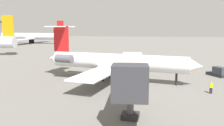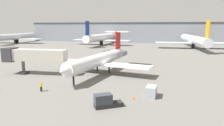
{
  "view_description": "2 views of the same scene",
  "coord_description": "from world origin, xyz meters",
  "px_view_note": "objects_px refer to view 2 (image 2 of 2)",
  "views": [
    {
      "loc": [
        -42.87,
        -7.13,
        9.34
      ],
      "look_at": [
        -4.14,
        1.07,
        3.32
      ],
      "focal_mm": 37.56,
      "sensor_mm": 36.0,
      "label": 1
    },
    {
      "loc": [
        12.28,
        -43.08,
        11.16
      ],
      "look_at": [
        0.17,
        1.49,
        2.55
      ],
      "focal_mm": 32.24,
      "sensor_mm": 36.0,
      "label": 2
    }
  ],
  "objects_px": {
    "parked_airliner_west_mid": "(101,38)",
    "cargo_container_uld": "(151,91)",
    "jet_bridge": "(31,55)",
    "regional_jet": "(101,59)",
    "parked_airliner_centre": "(194,40)",
    "baggage_tug_lead": "(105,101)",
    "parked_airliner_west_end": "(16,37)",
    "traffic_cone_near": "(133,98)",
    "ground_crew_marshaller": "(41,86)"
  },
  "relations": [
    {
      "from": "baggage_tug_lead",
      "to": "cargo_container_uld",
      "type": "xyz_separation_m",
      "value": [
        5.78,
        5.97,
        0.02
      ]
    },
    {
      "from": "cargo_container_uld",
      "to": "parked_airliner_west_mid",
      "type": "height_order",
      "value": "parked_airliner_west_mid"
    },
    {
      "from": "regional_jet",
      "to": "ground_crew_marshaller",
      "type": "height_order",
      "value": "regional_jet"
    },
    {
      "from": "baggage_tug_lead",
      "to": "jet_bridge",
      "type": "bearing_deg",
      "value": 147.81
    },
    {
      "from": "regional_jet",
      "to": "jet_bridge",
      "type": "bearing_deg",
      "value": -160.61
    },
    {
      "from": "cargo_container_uld",
      "to": "jet_bridge",
      "type": "bearing_deg",
      "value": 164.06
    },
    {
      "from": "ground_crew_marshaller",
      "to": "baggage_tug_lead",
      "type": "xyz_separation_m",
      "value": [
        12.72,
        -3.67,
        -0.02
      ]
    },
    {
      "from": "jet_bridge",
      "to": "regional_jet",
      "type": "bearing_deg",
      "value": 19.39
    },
    {
      "from": "cargo_container_uld",
      "to": "parked_airliner_centre",
      "type": "height_order",
      "value": "parked_airliner_centre"
    },
    {
      "from": "traffic_cone_near",
      "to": "cargo_container_uld",
      "type": "bearing_deg",
      "value": 38.06
    },
    {
      "from": "parked_airliner_west_mid",
      "to": "parked_airliner_west_end",
      "type": "bearing_deg",
      "value": -176.47
    },
    {
      "from": "jet_bridge",
      "to": "parked_airliner_centre",
      "type": "relative_size",
      "value": 0.34
    },
    {
      "from": "ground_crew_marshaller",
      "to": "traffic_cone_near",
      "type": "relative_size",
      "value": 3.07
    },
    {
      "from": "cargo_container_uld",
      "to": "parked_airliner_west_mid",
      "type": "bearing_deg",
      "value": 113.41
    },
    {
      "from": "parked_airliner_west_end",
      "to": "parked_airliner_centre",
      "type": "height_order",
      "value": "parked_airliner_centre"
    },
    {
      "from": "parked_airliner_west_mid",
      "to": "parked_airliner_centre",
      "type": "distance_m",
      "value": 50.26
    },
    {
      "from": "regional_jet",
      "to": "parked_airliner_west_end",
      "type": "distance_m",
      "value": 101.56
    },
    {
      "from": "jet_bridge",
      "to": "ground_crew_marshaller",
      "type": "xyz_separation_m",
      "value": [
        9.46,
        -10.29,
        -3.57
      ]
    },
    {
      "from": "traffic_cone_near",
      "to": "parked_airliner_west_mid",
      "type": "height_order",
      "value": "parked_airliner_west_mid"
    },
    {
      "from": "jet_bridge",
      "to": "cargo_container_uld",
      "type": "relative_size",
      "value": 5.75
    },
    {
      "from": "regional_jet",
      "to": "parked_airliner_west_mid",
      "type": "relative_size",
      "value": 0.71
    },
    {
      "from": "jet_bridge",
      "to": "baggage_tug_lead",
      "type": "height_order",
      "value": "jet_bridge"
    },
    {
      "from": "traffic_cone_near",
      "to": "parked_airliner_centre",
      "type": "bearing_deg",
      "value": 77.3
    },
    {
      "from": "baggage_tug_lead",
      "to": "parked_airliner_west_end",
      "type": "xyz_separation_m",
      "value": [
        -85.67,
        83.57,
        3.28
      ]
    },
    {
      "from": "traffic_cone_near",
      "to": "parked_airliner_centre",
      "type": "height_order",
      "value": "parked_airliner_centre"
    },
    {
      "from": "parked_airliner_centre",
      "to": "parked_airliner_west_end",
      "type": "bearing_deg",
      "value": 178.53
    },
    {
      "from": "parked_airliner_centre",
      "to": "baggage_tug_lead",
      "type": "bearing_deg",
      "value": -104.27
    },
    {
      "from": "parked_airliner_west_mid",
      "to": "parked_airliner_centre",
      "type": "xyz_separation_m",
      "value": [
        49.88,
        -6.21,
        -0.05
      ]
    },
    {
      "from": "parked_airliner_west_end",
      "to": "parked_airliner_west_mid",
      "type": "distance_m",
      "value": 56.47
    },
    {
      "from": "traffic_cone_near",
      "to": "parked_airliner_west_end",
      "type": "height_order",
      "value": "parked_airliner_west_end"
    },
    {
      "from": "parked_airliner_west_end",
      "to": "parked_airliner_west_mid",
      "type": "relative_size",
      "value": 0.99
    },
    {
      "from": "parked_airliner_west_end",
      "to": "parked_airliner_west_mid",
      "type": "bearing_deg",
      "value": 3.53
    },
    {
      "from": "parked_airliner_west_mid",
      "to": "parked_airliner_centre",
      "type": "bearing_deg",
      "value": -7.1
    },
    {
      "from": "traffic_cone_near",
      "to": "parked_airliner_centre",
      "type": "distance_m",
      "value": 78.88
    },
    {
      "from": "regional_jet",
      "to": "parked_airliner_centre",
      "type": "relative_size",
      "value": 0.66
    },
    {
      "from": "jet_bridge",
      "to": "cargo_container_uld",
      "type": "bearing_deg",
      "value": -15.94
    },
    {
      "from": "traffic_cone_near",
      "to": "parked_airliner_west_mid",
      "type": "distance_m",
      "value": 89.31
    },
    {
      "from": "jet_bridge",
      "to": "baggage_tug_lead",
      "type": "bearing_deg",
      "value": -32.19
    },
    {
      "from": "parked_airliner_west_mid",
      "to": "cargo_container_uld",
      "type": "bearing_deg",
      "value": -66.59
    },
    {
      "from": "cargo_container_uld",
      "to": "traffic_cone_near",
      "type": "distance_m",
      "value": 3.28
    },
    {
      "from": "parked_airliner_centre",
      "to": "traffic_cone_near",
      "type": "bearing_deg",
      "value": -102.7
    },
    {
      "from": "jet_bridge",
      "to": "traffic_cone_near",
      "type": "distance_m",
      "value": 27.62
    },
    {
      "from": "regional_jet",
      "to": "jet_bridge",
      "type": "height_order",
      "value": "regional_jet"
    },
    {
      "from": "jet_bridge",
      "to": "traffic_cone_near",
      "type": "xyz_separation_m",
      "value": [
        25.42,
        -9.97,
        -4.15
      ]
    },
    {
      "from": "baggage_tug_lead",
      "to": "parked_airliner_west_mid",
      "type": "height_order",
      "value": "parked_airliner_west_mid"
    },
    {
      "from": "ground_crew_marshaller",
      "to": "cargo_container_uld",
      "type": "height_order",
      "value": "cargo_container_uld"
    },
    {
      "from": "jet_bridge",
      "to": "parked_airliner_west_mid",
      "type": "distance_m",
      "value": 73.44
    },
    {
      "from": "jet_bridge",
      "to": "parked_airliner_west_end",
      "type": "bearing_deg",
      "value": 132.37
    },
    {
      "from": "ground_crew_marshaller",
      "to": "traffic_cone_near",
      "type": "xyz_separation_m",
      "value": [
        15.96,
        0.31,
        -0.58
      ]
    },
    {
      "from": "baggage_tug_lead",
      "to": "traffic_cone_near",
      "type": "bearing_deg",
      "value": 50.87
    }
  ]
}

